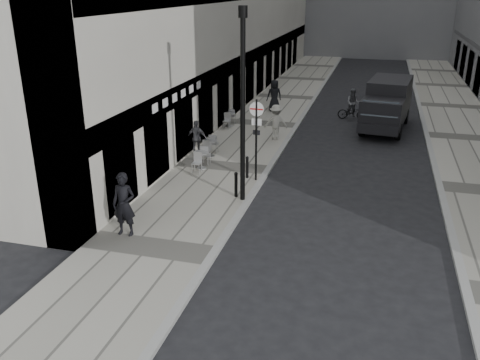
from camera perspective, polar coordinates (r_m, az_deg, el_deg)
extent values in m
plane|color=black|center=(13.07, -7.04, -14.47)|extent=(120.00, 120.00, 0.00)
cube|color=#9F9B8F|center=(29.43, 2.48, 6.31)|extent=(4.00, 60.00, 0.12)
cube|color=#9F9B8F|center=(29.14, 24.13, 4.31)|extent=(4.00, 60.00, 0.12)
imported|color=black|center=(16.27, -12.90, -2.68)|extent=(0.76, 0.51, 2.06)
cylinder|color=black|center=(20.18, 1.83, 4.42)|extent=(0.09, 0.09, 3.32)
cylinder|color=white|center=(19.85, 1.87, 7.96)|extent=(0.57, 0.06, 0.57)
cube|color=#B21414|center=(19.83, 1.86, 7.95)|extent=(0.52, 0.04, 0.06)
cube|color=white|center=(20.00, 1.87, 6.53)|extent=(0.40, 0.05, 0.27)
cylinder|color=black|center=(17.81, 0.31, 7.59)|extent=(0.18, 0.18, 6.57)
cylinder|color=black|center=(17.33, 0.33, 18.38)|extent=(0.31, 0.31, 0.38)
cylinder|color=black|center=(20.79, 0.81, 1.37)|extent=(0.11, 0.11, 0.86)
cylinder|color=black|center=(18.93, -0.45, -0.59)|extent=(0.12, 0.12, 0.90)
cylinder|color=black|center=(27.91, 13.58, 5.67)|extent=(0.40, 0.87, 0.84)
cylinder|color=black|center=(27.71, 17.34, 5.19)|extent=(0.40, 0.87, 0.84)
cylinder|color=black|center=(31.34, 14.70, 7.23)|extent=(0.40, 0.87, 0.84)
cylinder|color=black|center=(31.16, 18.06, 6.80)|extent=(0.40, 0.87, 0.84)
cube|color=black|center=(30.16, 16.41, 8.89)|extent=(2.56, 4.01, 2.10)
cube|color=black|center=(27.48, 15.60, 7.17)|extent=(2.32, 2.14, 1.47)
cube|color=#1E2328|center=(26.62, 15.46, 7.68)|extent=(1.87, 0.60, 0.77)
imported|color=black|center=(31.33, 12.49, 7.47)|extent=(1.72, 0.65, 0.89)
imported|color=#58585D|center=(31.21, 12.57, 8.44)|extent=(0.84, 0.66, 1.68)
imported|color=#4E4E52|center=(23.60, -4.87, 4.72)|extent=(0.96, 0.40, 1.64)
imported|color=#9B988F|center=(26.07, 4.04, 6.50)|extent=(1.29, 0.93, 1.80)
imported|color=black|center=(32.22, 3.87, 9.47)|extent=(1.13, 1.02, 1.95)
cylinder|color=#A8A8AA|center=(23.61, -3.38, 2.72)|extent=(0.44, 0.44, 0.03)
cylinder|color=#A8A8AA|center=(23.50, -3.40, 3.56)|extent=(0.06, 0.06, 0.74)
cylinder|color=#A8A8AA|center=(23.39, -3.42, 4.42)|extent=(0.70, 0.70, 0.03)
cylinder|color=silver|center=(28.71, -1.17, 6.09)|extent=(0.42, 0.42, 0.03)
cylinder|color=silver|center=(28.62, -1.18, 6.77)|extent=(0.06, 0.06, 0.71)
cylinder|color=silver|center=(28.53, -1.19, 7.47)|extent=(0.67, 0.67, 0.03)
cylinder|color=silver|center=(22.07, -4.34, 1.36)|extent=(0.42, 0.42, 0.03)
cylinder|color=silver|center=(21.96, -4.37, 2.22)|extent=(0.06, 0.06, 0.71)
cylinder|color=silver|center=(21.84, -4.40, 3.11)|extent=(0.67, 0.67, 0.03)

